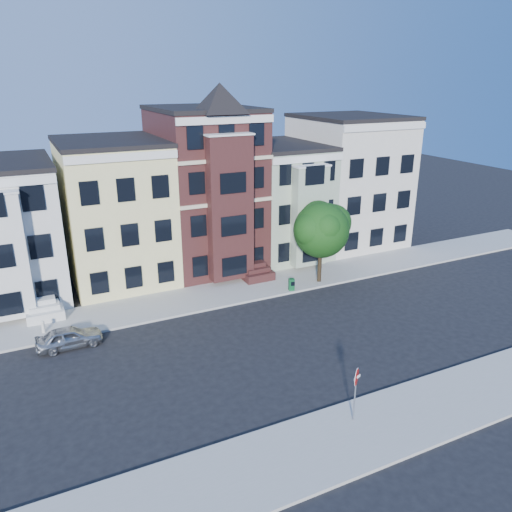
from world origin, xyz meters
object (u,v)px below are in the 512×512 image
newspaper_box (291,285)px  fire_hydrant (43,328)px  street_tree (321,234)px  stop_sign (355,391)px  parked_car (69,337)px

newspaper_box → fire_hydrant: newspaper_box is taller
street_tree → fire_hydrant: (-18.86, 0.43, -3.36)m
stop_sign → street_tree: bearing=43.2°
street_tree → newspaper_box: (-2.64, -0.53, -3.24)m
newspaper_box → stop_sign: stop_sign is taller
parked_car → stop_sign: bearing=-141.0°
parked_car → fire_hydrant: parked_car is taller
street_tree → parked_car: (-17.64, -1.72, -3.21)m
street_tree → parked_car: street_tree is taller
parked_car → stop_sign: (10.42, -12.31, 1.00)m
street_tree → parked_car: 18.01m
newspaper_box → fire_hydrant: (-16.21, 0.96, -0.12)m
parked_car → fire_hydrant: size_ratio=5.88×
street_tree → stop_sign: size_ratio=2.51×
street_tree → parked_car: bearing=-174.4°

